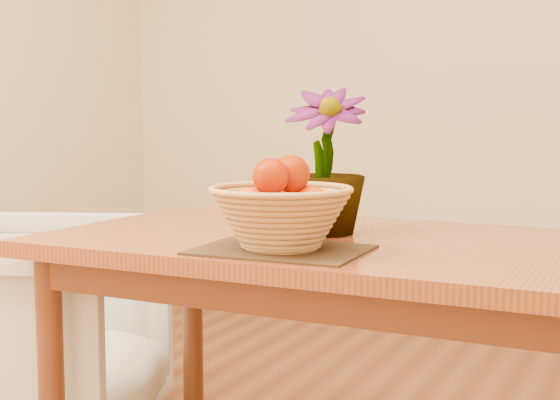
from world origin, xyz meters
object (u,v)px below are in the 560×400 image
at_px(potted_plant, 324,161).
at_px(armchair, 18,327).
at_px(table, 336,273).
at_px(wicker_basket, 281,220).

height_order(potted_plant, armchair, potted_plant).
bearing_deg(armchair, potted_plant, -108.22).
distance_m(table, wicker_basket, 0.28).
relative_size(table, armchair, 1.73).
bearing_deg(table, potted_plant, 141.50).
xyz_separation_m(table, wicker_basket, (-0.03, -0.24, 0.16)).
relative_size(table, potted_plant, 3.85).
height_order(wicker_basket, potted_plant, potted_plant).
bearing_deg(wicker_basket, potted_plant, 93.15).
xyz_separation_m(table, armchair, (-1.04, -0.01, -0.26)).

